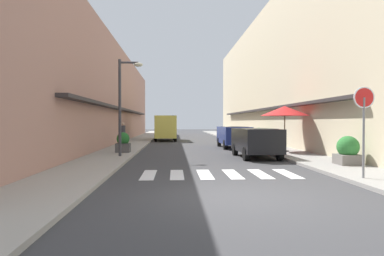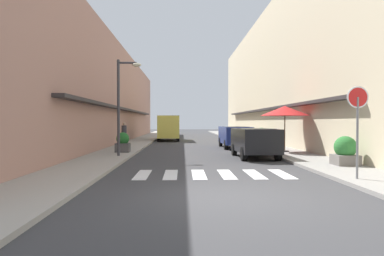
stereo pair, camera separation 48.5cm
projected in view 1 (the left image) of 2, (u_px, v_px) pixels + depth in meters
The scene contains 16 objects.
ground_plane at pixel (193, 144), 27.90m from camera, with size 108.61×108.61×0.00m, color #38383A.
sidewalk_left at pixel (134, 143), 27.65m from camera, with size 2.36×69.12×0.12m, color #9E998E.
sidewalk_right at pixel (251, 143), 28.14m from camera, with size 2.36×69.12×0.12m, color gray.
building_row_left at pixel (92, 95), 28.86m from camera, with size 5.50×46.43×8.01m.
building_row_right at pixel (290, 77), 29.69m from camera, with size 5.50×46.43×11.34m.
crosswalk at pixel (219, 174), 11.71m from camera, with size 5.20×2.20×0.01m.
parked_car_near at pixel (256, 139), 17.10m from camera, with size 1.87×3.97×1.47m.
parked_car_mid at pixel (234, 134), 23.59m from camera, with size 1.84×4.44×1.47m.
delivery_van at pixel (165, 126), 32.73m from camera, with size 2.17×5.47×2.37m.
round_street_sign at pixel (364, 108), 10.20m from camera, with size 0.65×0.07×2.72m.
street_lamp at pixel (124, 96), 16.79m from camera, with size 1.19×0.28×4.72m.
cafe_umbrella at pixel (285, 111), 19.34m from camera, with size 2.74×2.74×2.56m.
planter_corner at pixel (348, 151), 13.46m from camera, with size 0.88×0.88×1.12m.
planter_midblock at pixel (123, 143), 18.88m from camera, with size 0.76×0.76×1.09m.
planter_far at pixel (259, 136), 27.16m from camera, with size 0.94×0.94×1.21m.
pedestrian_walking_near at pixel (123, 134), 22.85m from camera, with size 0.34×0.34×1.64m.
Camera 1 is at (-1.50, -8.08, 1.80)m, focal length 32.19 mm.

